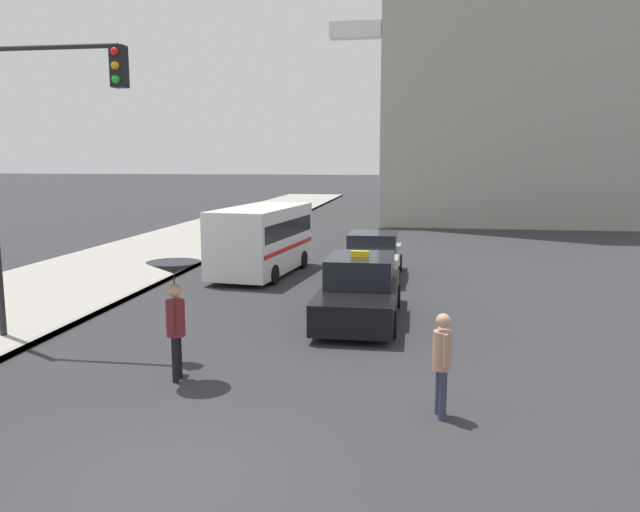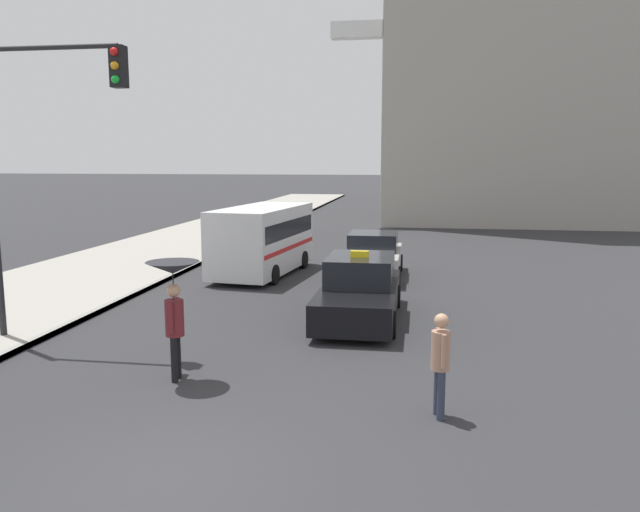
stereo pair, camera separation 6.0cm
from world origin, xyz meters
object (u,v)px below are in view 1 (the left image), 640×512
Objects in this scene: ambulance_van at (262,237)px; pedestrian_with_umbrella at (175,290)px; pedestrian_man at (442,357)px; monument_cross at (389,72)px; sedan_red at (372,257)px; taxi at (360,291)px; traffic_light at (39,136)px.

pedestrian_with_umbrella is at bearing 102.65° from ambulance_van.
monument_cross is at bearing 172.70° from pedestrian_man.
ambulance_van reaches higher than pedestrian_man.
pedestrian_man is at bearing 99.29° from sedan_red.
traffic_light reaches higher than taxi.
sedan_red is at bearing 177.52° from pedestrian_man.
pedestrian_with_umbrella is at bearing -26.15° from traffic_light.
pedestrian_man is (4.57, -0.92, -0.69)m from pedestrian_with_umbrella.
taxi is at bearing 26.16° from traffic_light.
ambulance_van is 9.44m from traffic_light.
sedan_red is 0.26× the size of monument_cross.
traffic_light is at bearing -119.84° from pedestrian_man.
ambulance_van is at bearing 1.87° from sedan_red.
taxi reaches higher than pedestrian_man.
pedestrian_man is at bearing 123.53° from ambulance_van.
monument_cross is at bearing -94.76° from ambulance_van.
ambulance_van is 0.83× the size of traffic_light.
monument_cross is (5.88, 25.04, 4.41)m from traffic_light.
sedan_red is 11.48m from pedestrian_man.
taxi reaches higher than sedan_red.
monument_cross reaches higher than traffic_light.
traffic_light is (-3.47, 1.70, 2.73)m from pedestrian_with_umbrella.
sedan_red is 1.89× the size of pedestrian_with_umbrella.
taxi is 0.73× the size of traffic_light.
pedestrian_with_umbrella is 0.34× the size of traffic_light.
pedestrian_man reaches higher than sedan_red.
traffic_light is 26.09m from monument_cross.
taxi is 0.30× the size of monument_cross.
ambulance_van reaches higher than taxi.
sedan_red is at bearing -88.92° from monument_cross.
sedan_red is 0.76× the size of ambulance_van.
traffic_light is (-2.45, -8.58, 3.09)m from ambulance_van.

